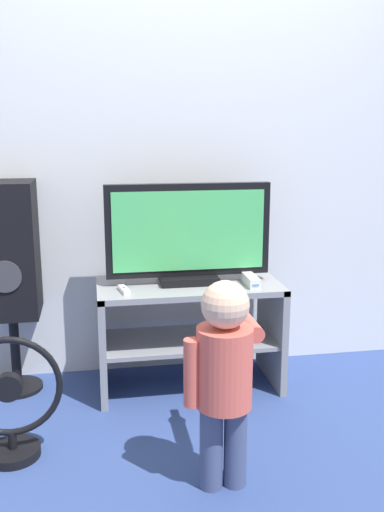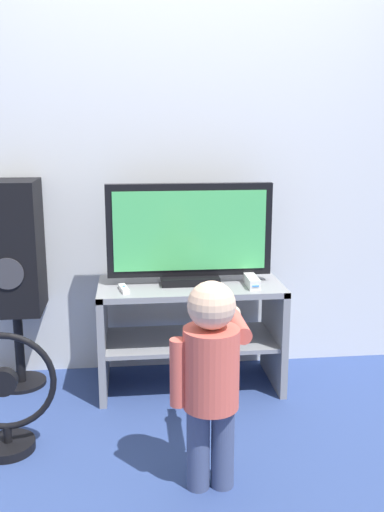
{
  "view_description": "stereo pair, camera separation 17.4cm",
  "coord_description": "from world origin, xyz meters",
  "px_view_note": "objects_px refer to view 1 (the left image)",
  "views": [
    {
      "loc": [
        -0.48,
        -2.61,
        1.38
      ],
      "look_at": [
        0.0,
        0.14,
        0.74
      ],
      "focal_mm": 40.0,
      "sensor_mm": 36.0,
      "label": 1
    },
    {
      "loc": [
        -0.31,
        -2.64,
        1.38
      ],
      "look_at": [
        0.0,
        0.14,
        0.74
      ],
      "focal_mm": 40.0,
      "sensor_mm": 36.0,
      "label": 2
    }
  ],
  "objects_px": {
    "television": "(188,235)",
    "game_console": "(251,280)",
    "remote_primary": "(124,290)",
    "floor_fan": "(10,404)",
    "child": "(224,368)",
    "speaker_tower": "(8,254)"
  },
  "relations": [
    {
      "from": "game_console",
      "to": "floor_fan",
      "type": "relative_size",
      "value": 0.34
    },
    {
      "from": "television",
      "to": "child",
      "type": "xyz_separation_m",
      "value": [
        -0.02,
        -0.92,
        -0.34
      ]
    },
    {
      "from": "game_console",
      "to": "speaker_tower",
      "type": "bearing_deg",
      "value": 171.2
    },
    {
      "from": "floor_fan",
      "to": "game_console",
      "type": "bearing_deg",
      "value": 21.95
    },
    {
      "from": "television",
      "to": "floor_fan",
      "type": "xyz_separation_m",
      "value": [
        -0.86,
        -0.58,
        -0.59
      ]
    },
    {
      "from": "television",
      "to": "remote_primary",
      "type": "height_order",
      "value": "television"
    },
    {
      "from": "game_console",
      "to": "child",
      "type": "xyz_separation_m",
      "value": [
        -0.33,
        -0.81,
        -0.11
      ]
    },
    {
      "from": "speaker_tower",
      "to": "television",
      "type": "bearing_deg",
      "value": -5.14
    },
    {
      "from": "child",
      "to": "speaker_tower",
      "type": "xyz_separation_m",
      "value": [
        -0.9,
        1.0,
        0.25
      ]
    },
    {
      "from": "remote_primary",
      "to": "floor_fan",
      "type": "bearing_deg",
      "value": -138.27
    },
    {
      "from": "television",
      "to": "game_console",
      "type": "bearing_deg",
      "value": -19.06
    },
    {
      "from": "television",
      "to": "child",
      "type": "height_order",
      "value": "television"
    },
    {
      "from": "speaker_tower",
      "to": "floor_fan",
      "type": "xyz_separation_m",
      "value": [
        0.06,
        -0.66,
        -0.5
      ]
    },
    {
      "from": "game_console",
      "to": "child",
      "type": "height_order",
      "value": "child"
    },
    {
      "from": "remote_primary",
      "to": "child",
      "type": "distance_m",
      "value": 0.87
    },
    {
      "from": "floor_fan",
      "to": "remote_primary",
      "type": "bearing_deg",
      "value": 41.73
    },
    {
      "from": "game_console",
      "to": "remote_primary",
      "type": "height_order",
      "value": "game_console"
    },
    {
      "from": "child",
      "to": "game_console",
      "type": "bearing_deg",
      "value": 68.01
    },
    {
      "from": "game_console",
      "to": "remote_primary",
      "type": "bearing_deg",
      "value": -178.77
    },
    {
      "from": "game_console",
      "to": "floor_fan",
      "type": "height_order",
      "value": "game_console"
    },
    {
      "from": "television",
      "to": "game_console",
      "type": "height_order",
      "value": "television"
    },
    {
      "from": "speaker_tower",
      "to": "floor_fan",
      "type": "height_order",
      "value": "speaker_tower"
    }
  ]
}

